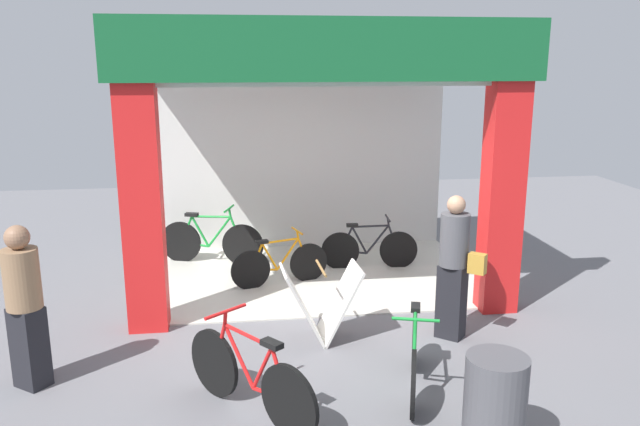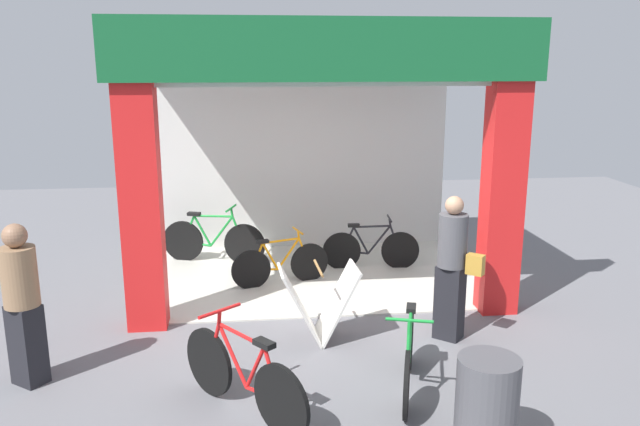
% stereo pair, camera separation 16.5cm
% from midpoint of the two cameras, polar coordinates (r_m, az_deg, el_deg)
% --- Properties ---
extents(ground_plane, '(17.56, 17.56, 0.00)m').
position_cam_midpoint_polar(ground_plane, '(8.01, 0.18, -9.36)').
color(ground_plane, slate).
rests_on(ground_plane, ground).
extents(shop_facade, '(4.98, 3.48, 3.59)m').
position_cam_midpoint_polar(shop_facade, '(9.01, -1.20, 5.85)').
color(shop_facade, beige).
rests_on(shop_facade, ground).
extents(bicycle_inside_0, '(1.39, 0.47, 0.79)m').
position_cam_midpoint_polar(bicycle_inside_0, '(9.02, -4.15, -4.59)').
color(bicycle_inside_0, black).
rests_on(bicycle_inside_0, ground).
extents(bicycle_inside_1, '(1.47, 0.40, 0.81)m').
position_cam_midpoint_polar(bicycle_inside_1, '(9.72, 3.94, -3.18)').
color(bicycle_inside_1, black).
rests_on(bicycle_inside_1, ground).
extents(bicycle_inside_2, '(1.60, 0.58, 0.91)m').
position_cam_midpoint_polar(bicycle_inside_2, '(10.08, -10.20, -2.50)').
color(bicycle_inside_2, black).
rests_on(bicycle_inside_2, ground).
extents(bicycle_parked_0, '(0.53, 1.51, 0.86)m').
position_cam_midpoint_polar(bicycle_parked_0, '(6.33, 7.66, -12.61)').
color(bicycle_parked_0, black).
rests_on(bicycle_parked_0, ground).
extents(bicycle_parked_1, '(1.09, 1.33, 0.92)m').
position_cam_midpoint_polar(bicycle_parked_1, '(5.90, -7.14, -14.41)').
color(bicycle_parked_1, black).
rests_on(bicycle_parked_1, ground).
extents(sandwich_board_sign, '(0.91, 0.60, 0.88)m').
position_cam_midpoint_polar(sandwich_board_sign, '(7.28, -0.56, -8.11)').
color(sandwich_board_sign, silver).
rests_on(sandwich_board_sign, ground).
extents(pedestrian_1, '(0.47, 0.47, 1.63)m').
position_cam_midpoint_polar(pedestrian_1, '(6.79, -25.58, -7.45)').
color(pedestrian_1, black).
rests_on(pedestrian_1, ground).
extents(pedestrian_2, '(0.55, 0.51, 1.67)m').
position_cam_midpoint_polar(pedestrian_2, '(7.34, 11.29, -4.68)').
color(pedestrian_2, black).
rests_on(pedestrian_2, ground).
extents(trash_bin, '(0.50, 0.50, 0.86)m').
position_cam_midpoint_polar(trash_bin, '(5.47, 14.52, -16.46)').
color(trash_bin, '#4C4C51').
rests_on(trash_bin, ground).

